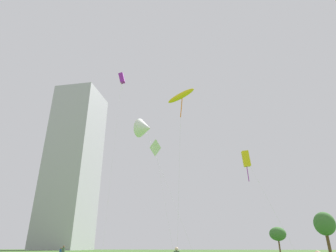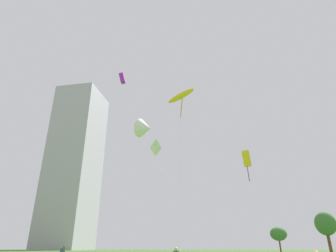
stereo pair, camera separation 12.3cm
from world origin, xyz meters
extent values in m
sphere|color=beige|center=(3.80, 3.75, 1.61)|extent=(0.23, 0.23, 0.23)
cylinder|color=#1E478C|center=(-13.28, 23.45, 1.08)|extent=(0.35, 0.35, 0.61)
sphere|color=brown|center=(-13.28, 23.45, 1.49)|extent=(0.21, 0.21, 0.21)
cylinder|color=#3F593F|center=(-11.47, 20.25, 1.24)|extent=(0.41, 0.41, 0.70)
sphere|color=brown|center=(-11.47, 20.25, 1.71)|extent=(0.24, 0.24, 0.24)
cylinder|color=silver|center=(3.27, 16.02, 9.23)|extent=(1.12, 4.92, 18.47)
ellipsoid|color=yellow|center=(3.82, 13.57, 18.47)|extent=(3.49, 0.99, 2.17)
cylinder|color=orange|center=(3.82, 13.57, 16.85)|extent=(0.32, 0.42, 2.63)
cylinder|color=silver|center=(-8.15, 26.83, 15.68)|extent=(0.13, 3.33, 31.35)
cube|color=purple|center=(-8.21, 28.49, 31.35)|extent=(1.30, 0.91, 2.20)
cylinder|color=white|center=(-8.21, 28.49, 29.97)|extent=(0.48, 0.52, 2.12)
cylinder|color=silver|center=(1.84, 16.61, 8.30)|extent=(6.65, 4.23, 16.60)
cone|color=white|center=(-1.48, 18.72, 16.60)|extent=(3.18, 3.32, 2.96)
cylinder|color=silver|center=(15.42, 24.49, 6.39)|extent=(6.57, 5.32, 12.78)
cube|color=yellow|center=(12.14, 21.84, 12.78)|extent=(1.05, 1.03, 2.26)
cylinder|color=purple|center=(12.14, 21.84, 11.07)|extent=(0.26, 0.44, 2.80)
cylinder|color=silver|center=(0.49, 25.05, 8.17)|extent=(3.26, 2.75, 16.33)
pyramid|color=white|center=(-1.14, 26.44, 16.36)|extent=(1.58, 1.83, 1.63)
cylinder|color=brown|center=(27.28, 38.29, 2.07)|extent=(0.51, 0.51, 4.15)
ellipsoid|color=#3D7033|center=(27.28, 38.29, 5.38)|extent=(3.51, 3.51, 3.97)
cylinder|color=brown|center=(17.18, 30.79, 1.30)|extent=(0.22, 0.22, 2.61)
ellipsoid|color=#3D7033|center=(17.18, 30.79, 3.46)|extent=(2.44, 2.44, 2.00)
cube|color=#A8A8AD|center=(-58.47, 120.62, 41.26)|extent=(23.10, 25.69, 82.51)
camera|label=1|loc=(5.27, -16.07, 1.80)|focal=29.97mm
camera|label=2|loc=(5.39, -16.06, 1.80)|focal=29.97mm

